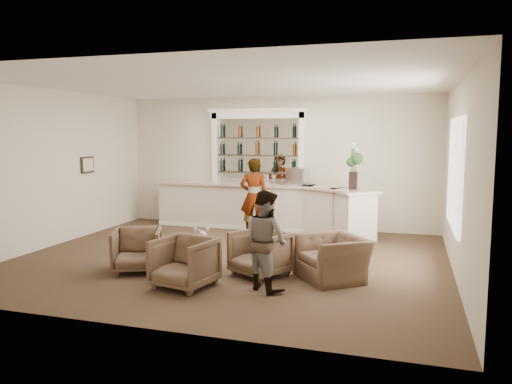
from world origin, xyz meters
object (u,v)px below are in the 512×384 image
cocktail_table (201,254)px  armchair_right (260,253)px  espresso_machine (298,176)px  sommelier (254,197)px  flower_vase (354,163)px  armchair_left (137,250)px  armchair_center (184,263)px  armchair_far (332,258)px  bar_counter (265,207)px  guest (266,240)px

cocktail_table → armchair_right: size_ratio=0.72×
espresso_machine → sommelier: bearing=-124.3°
armchair_right → flower_vase: (1.15, 3.35, 1.34)m
espresso_machine → armchair_left: bearing=-99.5°
espresso_machine → armchair_right: bearing=-72.7°
armchair_center → armchair_far: bearing=39.2°
armchair_center → armchair_right: armchair_center is taller
bar_counter → armchair_right: 4.03m
cocktail_table → espresso_machine: bearing=76.6°
cocktail_table → armchair_left: bearing=-151.0°
cocktail_table → armchair_far: armchair_far is taller
sommelier → armchair_left: bearing=61.6°
sommelier → flower_vase: (2.27, 0.15, 0.82)m
armchair_center → armchair_right: (0.94, 0.96, -0.01)m
bar_counter → flower_vase: (2.19, -0.53, 1.15)m
sommelier → guest: bearing=97.1°
armchair_left → sommelier: bearing=51.1°
flower_vase → bar_counter: bearing=166.3°
sommelier → espresso_machine: (0.87, 0.78, 0.44)m
bar_counter → armchair_center: size_ratio=6.64×
guest → armchair_right: bearing=-33.6°
guest → armchair_center: 1.32m
cocktail_table → armchair_far: size_ratio=0.55×
armchair_far → flower_vase: flower_vase is taller
guest → armchair_center: guest is taller
guest → armchair_right: 0.84m
cocktail_table → flower_vase: flower_vase is taller
bar_counter → cocktail_table: (-0.12, -3.72, -0.32)m
armchair_right → bar_counter: bearing=135.4°
armchair_far → espresso_machine: (-1.43, 3.84, 0.99)m
cocktail_table → armchair_center: size_ratio=0.70×
bar_counter → sommelier: sommelier is taller
armchair_right → guest: bearing=-36.6°
armchair_far → flower_vase: (-0.03, 3.20, 1.37)m
bar_counter → armchair_far: bar_counter is taller
sommelier → guest: (1.41, -3.89, -0.14)m
armchair_far → espresso_machine: 4.21m
espresso_machine → cocktail_table: bearing=-89.6°
cocktail_table → armchair_center: armchair_center is taller
guest → flower_vase: size_ratio=1.48×
bar_counter → guest: bearing=-73.8°
armchair_left → flower_vase: bearing=25.4°
bar_counter → espresso_machine: espresso_machine is taller
armchair_left → espresso_machine: size_ratio=1.75×
sommelier → armchair_right: 3.44m
cocktail_table → flower_vase: (2.31, 3.19, 1.47)m
sommelier → armchair_left: sommelier is taller
armchair_right → flower_vase: flower_vase is taller
guest → armchair_far: size_ratio=1.40×
guest → armchair_right: size_ratio=1.83×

